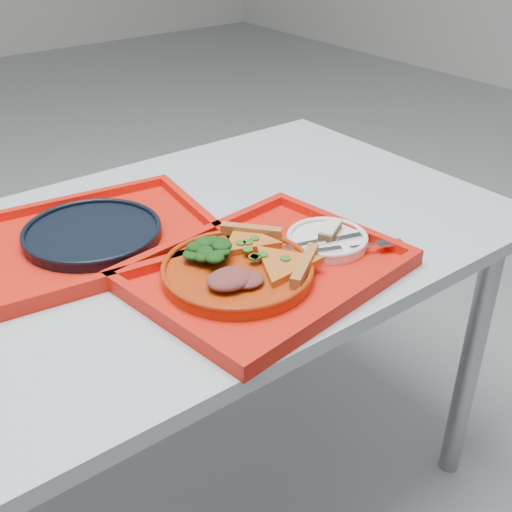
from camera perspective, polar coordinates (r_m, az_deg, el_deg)
name	(u,v)px	position (r m, az deg, el deg)	size (l,w,h in m)	color
table	(123,294)	(1.24, -11.75, -3.36)	(1.60, 0.80, 0.75)	silver
tray_main	(266,272)	(1.13, 0.91, -1.45)	(0.45, 0.35, 0.01)	red
tray_far	(93,241)	(1.26, -14.25, 1.34)	(0.45, 0.35, 0.01)	red
dinner_plate	(237,273)	(1.10, -1.66, -1.50)	(0.26, 0.26, 0.02)	#A32E0A
side_plate	(327,241)	(1.20, 6.33, 1.31)	(0.15, 0.15, 0.01)	white
navy_plate	(93,234)	(1.26, -14.33, 1.89)	(0.26, 0.26, 0.02)	black
pizza_slice_a	(284,262)	(1.09, 2.53, -0.53)	(0.14, 0.12, 0.02)	orange
pizza_slice_b	(247,239)	(1.16, -0.77, 1.49)	(0.13, 0.11, 0.02)	orange
salad_heap	(209,248)	(1.11, -4.20, 0.75)	(0.09, 0.08, 0.04)	black
meat_portion	(230,279)	(1.04, -2.34, -2.04)	(0.08, 0.06, 0.02)	brown
dessert_bar	(330,230)	(1.21, 6.61, 2.32)	(0.07, 0.06, 0.02)	#52311B
knife	(331,240)	(1.19, 6.72, 1.46)	(0.18, 0.02, 0.01)	silver
fork	(349,247)	(1.17, 8.27, 0.75)	(0.18, 0.02, 0.01)	silver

